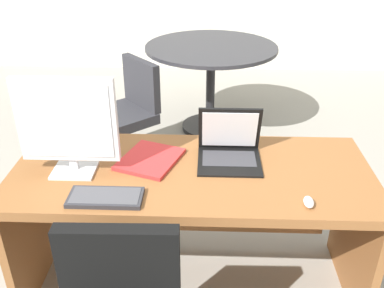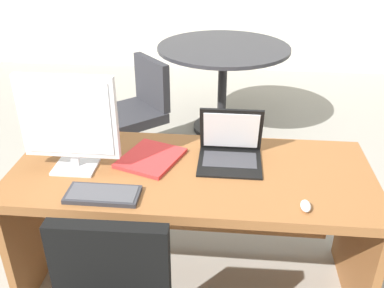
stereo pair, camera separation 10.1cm
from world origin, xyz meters
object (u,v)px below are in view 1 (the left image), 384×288
object	(u,v)px
desk_lamp	(87,100)
book	(150,159)
meeting_chair_near	(126,122)
mouse	(309,202)
monitor	(67,123)
desk	(192,197)
meeting_table	(211,67)
laptop	(229,143)
keyboard	(106,197)

from	to	relation	value
desk_lamp	book	distance (m)	0.45
book	meeting_chair_near	bearing A→B (deg)	106.35
desk_lamp	book	bearing A→B (deg)	-27.70
mouse	desk_lamp	bearing A→B (deg)	153.78
monitor	book	size ratio (longest dim) A/B	1.26
desk	desk_lamp	bearing A→B (deg)	159.17
mouse	meeting_table	xyz separation A→B (m)	(-0.41, 2.19, -0.14)
monitor	mouse	size ratio (longest dim) A/B	6.16
mouse	desk_lamp	xyz separation A→B (m)	(-1.04, 0.51, 0.23)
laptop	book	world-z (taller)	laptop
monitor	desk_lamp	size ratio (longest dim) A/B	1.34
mouse	meeting_chair_near	size ratio (longest dim) A/B	0.09
laptop	book	xyz separation A→B (m)	(-0.39, -0.06, -0.07)
meeting_chair_near	monitor	bearing A→B (deg)	-89.05
meeting_chair_near	keyboard	bearing A→B (deg)	-82.15
mouse	meeting_table	bearing A→B (deg)	100.52
desk	meeting_table	world-z (taller)	meeting_table
laptop	keyboard	distance (m)	0.67
monitor	book	xyz separation A→B (m)	(0.35, 0.11, -0.25)
monitor	meeting_table	distance (m)	2.10
desk	meeting_chair_near	world-z (taller)	meeting_chair_near
meeting_table	meeting_chair_near	distance (m)	0.94
keyboard	desk	bearing A→B (deg)	39.72
book	meeting_table	size ratio (longest dim) A/B	0.33
book	meeting_table	world-z (taller)	meeting_table
desk	monitor	distance (m)	0.72
desk_lamp	monitor	bearing A→B (deg)	-92.62
book	meeting_table	bearing A→B (deg)	80.67
desk	mouse	size ratio (longest dim) A/B	22.68
meeting_table	monitor	bearing A→B (deg)	-108.32
desk_lamp	mouse	bearing A→B (deg)	-26.22
desk	book	xyz separation A→B (m)	(-0.21, 0.03, 0.20)
keyboard	mouse	distance (m)	0.86
meeting_table	desk	bearing A→B (deg)	-92.87
keyboard	book	xyz separation A→B (m)	(0.15, 0.33, -0.00)
laptop	meeting_chair_near	xyz separation A→B (m)	(-0.76, 1.20, -0.47)
keyboard	book	size ratio (longest dim) A/B	0.85
keyboard	meeting_table	distance (m)	2.23
desk	laptop	xyz separation A→B (m)	(0.18, 0.09, 0.27)
desk	monitor	world-z (taller)	monitor
monitor	mouse	world-z (taller)	monitor
mouse	meeting_table	world-z (taller)	meeting_table
mouse	meeting_table	size ratio (longest dim) A/B	0.07
desk	meeting_table	distance (m)	1.88
monitor	desk_lamp	bearing A→B (deg)	87.38
mouse	meeting_chair_near	distance (m)	1.97
desk	mouse	xyz separation A→B (m)	(0.50, -0.31, 0.21)
meeting_chair_near	mouse	bearing A→B (deg)	-55.95
monitor	desk_lamp	distance (m)	0.29
book	keyboard	bearing A→B (deg)	-114.45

